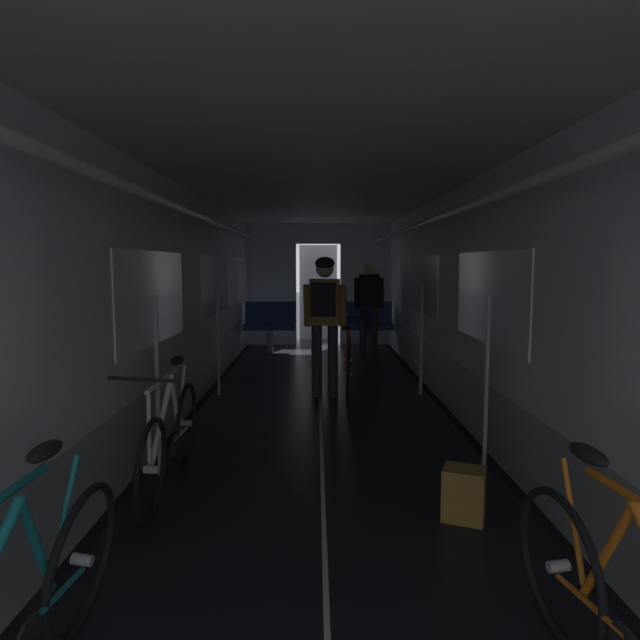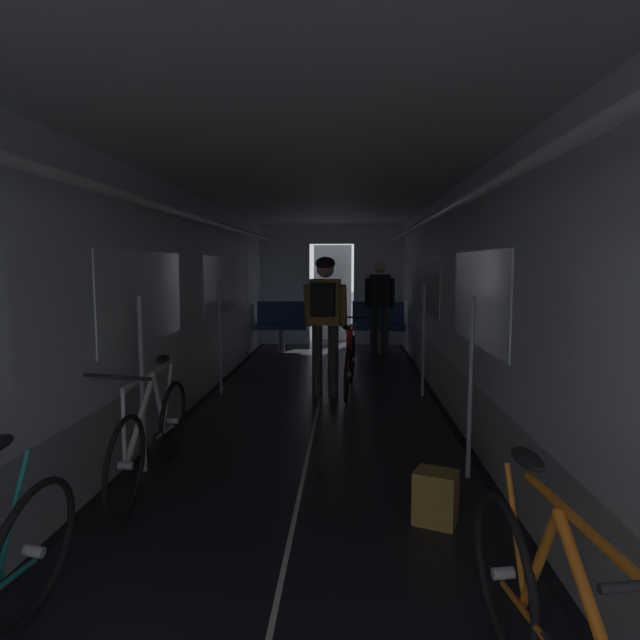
{
  "view_description": "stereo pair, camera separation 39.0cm",
  "coord_description": "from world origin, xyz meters",
  "px_view_note": "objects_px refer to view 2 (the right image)",
  "views": [
    {
      "loc": [
        -0.05,
        -2.01,
        1.64
      ],
      "look_at": [
        0.0,
        4.52,
        0.97
      ],
      "focal_mm": 30.48,
      "sensor_mm": 36.0,
      "label": 1
    },
    {
      "loc": [
        0.34,
        -2.0,
        1.64
      ],
      "look_at": [
        0.0,
        4.52,
        0.97
      ],
      "focal_mm": 30.48,
      "sensor_mm": 36.0,
      "label": 2
    }
  ],
  "objects_px": {
    "bicycle_red_in_aisle": "(350,363)",
    "bench_seat_far_right": "(378,322)",
    "person_standing_near_bench": "(380,302)",
    "backpack_on_floor": "(436,497)",
    "person_cyclist_aisle": "(325,311)",
    "bicycle_white": "(152,434)",
    "bench_seat_far_left": "(282,322)"
  },
  "relations": [
    {
      "from": "bicycle_red_in_aisle",
      "to": "bench_seat_far_right",
      "type": "bearing_deg",
      "value": 80.58
    },
    {
      "from": "bicycle_red_in_aisle",
      "to": "person_standing_near_bench",
      "type": "bearing_deg",
      "value": 79.31
    },
    {
      "from": "backpack_on_floor",
      "to": "bench_seat_far_right",
      "type": "bearing_deg",
      "value": 90.02
    },
    {
      "from": "bicycle_red_in_aisle",
      "to": "person_cyclist_aisle",
      "type": "bearing_deg",
      "value": -139.16
    },
    {
      "from": "person_cyclist_aisle",
      "to": "person_standing_near_bench",
      "type": "height_order",
      "value": "person_cyclist_aisle"
    },
    {
      "from": "bench_seat_far_right",
      "to": "person_standing_near_bench",
      "type": "height_order",
      "value": "person_standing_near_bench"
    },
    {
      "from": "person_cyclist_aisle",
      "to": "backpack_on_floor",
      "type": "distance_m",
      "value": 3.49
    },
    {
      "from": "bicycle_white",
      "to": "person_standing_near_bench",
      "type": "bearing_deg",
      "value": 70.98
    },
    {
      "from": "bicycle_red_in_aisle",
      "to": "backpack_on_floor",
      "type": "relative_size",
      "value": 4.97
    },
    {
      "from": "bench_seat_far_left",
      "to": "bench_seat_far_right",
      "type": "xyz_separation_m",
      "value": [
        1.8,
        0.0,
        0.0
      ]
    },
    {
      "from": "bench_seat_far_right",
      "to": "bicycle_white",
      "type": "relative_size",
      "value": 0.58
    },
    {
      "from": "bench_seat_far_left",
      "to": "backpack_on_floor",
      "type": "distance_m",
      "value": 6.99
    },
    {
      "from": "person_standing_near_bench",
      "to": "person_cyclist_aisle",
      "type": "bearing_deg",
      "value": -105.21
    },
    {
      "from": "bicycle_white",
      "to": "person_standing_near_bench",
      "type": "xyz_separation_m",
      "value": [
        2.01,
        5.84,
        0.59
      ]
    },
    {
      "from": "bench_seat_far_right",
      "to": "person_standing_near_bench",
      "type": "xyz_separation_m",
      "value": [
        0.0,
        -0.38,
        0.41
      ]
    },
    {
      "from": "bench_seat_far_left",
      "to": "bench_seat_far_right",
      "type": "relative_size",
      "value": 1.0
    },
    {
      "from": "bench_seat_far_left",
      "to": "bench_seat_far_right",
      "type": "bearing_deg",
      "value": 0.0
    },
    {
      "from": "bench_seat_far_left",
      "to": "bicycle_white",
      "type": "distance_m",
      "value": 6.22
    },
    {
      "from": "bench_seat_far_right",
      "to": "backpack_on_floor",
      "type": "height_order",
      "value": "bench_seat_far_right"
    },
    {
      "from": "person_standing_near_bench",
      "to": "bench_seat_far_right",
      "type": "bearing_deg",
      "value": 90.41
    },
    {
      "from": "person_standing_near_bench",
      "to": "backpack_on_floor",
      "type": "distance_m",
      "value": 6.42
    },
    {
      "from": "bicycle_white",
      "to": "person_cyclist_aisle",
      "type": "bearing_deg",
      "value": 66.86
    },
    {
      "from": "bench_seat_far_left",
      "to": "person_standing_near_bench",
      "type": "distance_m",
      "value": 1.89
    },
    {
      "from": "person_cyclist_aisle",
      "to": "person_standing_near_bench",
      "type": "relative_size",
      "value": 1.03
    },
    {
      "from": "bench_seat_far_left",
      "to": "bicycle_white",
      "type": "xyz_separation_m",
      "value": [
        -0.21,
        -6.22,
        -0.18
      ]
    },
    {
      "from": "person_cyclist_aisle",
      "to": "person_standing_near_bench",
      "type": "bearing_deg",
      "value": 74.79
    },
    {
      "from": "bench_seat_far_left",
      "to": "bicycle_red_in_aisle",
      "type": "distance_m",
      "value": 3.46
    },
    {
      "from": "bench_seat_far_left",
      "to": "bicycle_red_in_aisle",
      "type": "bearing_deg",
      "value": -68.47
    },
    {
      "from": "bench_seat_far_left",
      "to": "bicycle_white",
      "type": "height_order",
      "value": "bench_seat_far_left"
    },
    {
      "from": "bench_seat_far_right",
      "to": "bicycle_red_in_aisle",
      "type": "height_order",
      "value": "bench_seat_far_right"
    },
    {
      "from": "person_cyclist_aisle",
      "to": "bench_seat_far_left",
      "type": "bearing_deg",
      "value": 105.42
    },
    {
      "from": "bench_seat_far_left",
      "to": "backpack_on_floor",
      "type": "relative_size",
      "value": 2.89
    }
  ]
}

